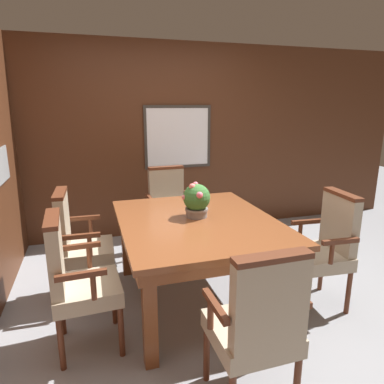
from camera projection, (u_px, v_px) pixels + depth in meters
name	position (u px, v px, depth m)	size (l,w,h in m)	color
ground_plane	(209.00, 307.00, 2.93)	(14.00, 14.00, 0.00)	gray
wall_back	(160.00, 141.00, 4.41)	(7.20, 0.08, 2.45)	#4C2816
dining_table	(197.00, 230.00, 2.89)	(1.28, 1.55, 0.75)	brown
chair_left_near	(75.00, 277.00, 2.33)	(0.47, 0.51, 0.99)	#562B19
chair_head_far	(169.00, 206.00, 3.97)	(0.51, 0.47, 0.99)	#562B19
chair_right_near	(326.00, 244.00, 2.87)	(0.48, 0.52, 0.99)	#562B19
chair_head_near	(258.00, 322.00, 1.84)	(0.50, 0.45, 0.99)	#562B19
chair_left_far	(78.00, 240.00, 2.96)	(0.46, 0.51, 0.99)	#562B19
potted_plant	(196.00, 200.00, 2.90)	(0.25, 0.24, 0.30)	gray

